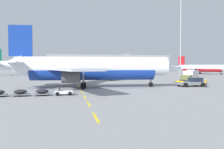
{
  "coord_description": "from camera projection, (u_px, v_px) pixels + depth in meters",
  "views": [
    {
      "loc": [
        15.68,
        -24.26,
        4.39
      ],
      "look_at": [
        24.28,
        20.12,
        2.66
      ],
      "focal_mm": 36.79,
      "sensor_mm": 36.0,
      "label": 1
    }
  ],
  "objects": [
    {
      "name": "ground_power_truck",
      "position": [
        190.0,
        77.0,
        57.1
      ],
      "size": [
        6.82,
        6.45,
        3.14
      ],
      "color": "black",
      "rests_on": "ground"
    },
    {
      "name": "apron_paint_markings",
      "position": [
        77.0,
        82.0,
        60.56
      ],
      "size": [
        8.0,
        93.94,
        0.01
      ],
      "color": "yellow",
      "rests_on": "ground"
    },
    {
      "name": "fuel_service_truck",
      "position": [
        106.0,
        75.0,
        68.55
      ],
      "size": [
        7.01,
        6.17,
        3.14
      ],
      "color": "black",
      "rests_on": "ground"
    },
    {
      "name": "terminal_satellite",
      "position": [
        109.0,
        63.0,
        178.88
      ],
      "size": [
        92.86,
        19.05,
        14.15
      ],
      "color": "gray",
      "rests_on": "ground"
    },
    {
      "name": "baggage_train",
      "position": [
        32.0,
        92.0,
        33.28
      ],
      "size": [
        11.62,
        1.73,
        1.14
      ],
      "color": "silver",
      "rests_on": "ground"
    },
    {
      "name": "ground",
      "position": [
        151.0,
        81.0,
        67.83
      ],
      "size": [
        400.0,
        400.0,
        0.0
      ],
      "primitive_type": "plane",
      "color": "gray"
    },
    {
      "name": "catering_truck",
      "position": [
        191.0,
        74.0,
        73.13
      ],
      "size": [
        5.26,
        7.34,
        3.14
      ],
      "color": "black",
      "rests_on": "ground"
    },
    {
      "name": "pushback_tug",
      "position": [
        192.0,
        82.0,
        48.63
      ],
      "size": [
        6.05,
        3.29,
        2.08
      ],
      "color": "slate",
      "rests_on": "ground"
    },
    {
      "name": "apron_light_mast_far",
      "position": [
        181.0,
        25.0,
        76.37
      ],
      "size": [
        1.8,
        1.8,
        29.67
      ],
      "color": "slate",
      "rests_on": "ground"
    },
    {
      "name": "ground_crew_worker",
      "position": [
        206.0,
        83.0,
        46.29
      ],
      "size": [
        0.58,
        0.51,
        1.71
      ],
      "color": "#232328",
      "rests_on": "ground"
    },
    {
      "name": "airliner_foreground",
      "position": [
        90.0,
        68.0,
        45.93
      ],
      "size": [
        34.81,
        34.54,
        12.2
      ],
      "color": "white",
      "rests_on": "ground"
    },
    {
      "name": "airliner_mid_left",
      "position": [
        201.0,
        68.0,
        120.14
      ],
      "size": [
        22.41,
        24.34,
        9.68
      ],
      "color": "silver",
      "rests_on": "ground"
    }
  ]
}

